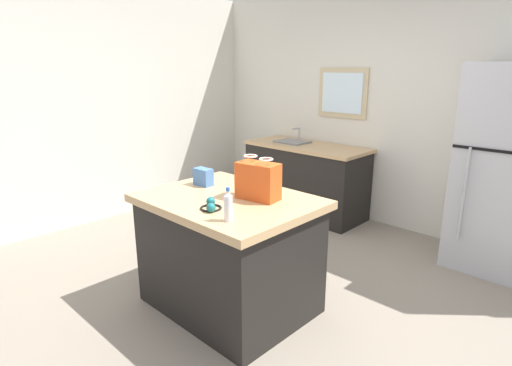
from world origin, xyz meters
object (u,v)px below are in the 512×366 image
at_px(small_box, 203,177).
at_px(ear_defenders, 211,206).
at_px(refrigerator, 503,171).
at_px(kitchen_island, 229,253).
at_px(shopping_bag, 258,181).
at_px(bottle, 228,206).

relative_size(small_box, ear_defenders, 0.74).
bearing_deg(refrigerator, small_box, -128.67).
height_order(kitchen_island, refrigerator, refrigerator).
bearing_deg(shopping_bag, bottle, -68.86).
bearing_deg(ear_defenders, bottle, -15.74).
relative_size(kitchen_island, ear_defenders, 6.06).
relative_size(kitchen_island, refrigerator, 0.68).
distance_m(bottle, ear_defenders, 0.28).
height_order(refrigerator, bottle, refrigerator).
height_order(small_box, ear_defenders, small_box).
xyz_separation_m(kitchen_island, small_box, (-0.39, 0.08, 0.52)).
bearing_deg(ear_defenders, shopping_bag, 78.54).
xyz_separation_m(refrigerator, ear_defenders, (-1.17, -2.43, -0.01)).
bearing_deg(ear_defenders, small_box, 145.52).
xyz_separation_m(small_box, ear_defenders, (0.49, -0.34, -0.05)).
height_order(refrigerator, shopping_bag, refrigerator).
relative_size(refrigerator, small_box, 11.96).
bearing_deg(bottle, small_box, 151.23).
xyz_separation_m(shopping_bag, bottle, (0.18, -0.46, -0.04)).
xyz_separation_m(kitchen_island, shopping_bag, (0.19, 0.13, 0.59)).
bearing_deg(shopping_bag, kitchen_island, -145.18).
bearing_deg(small_box, shopping_bag, 4.58).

